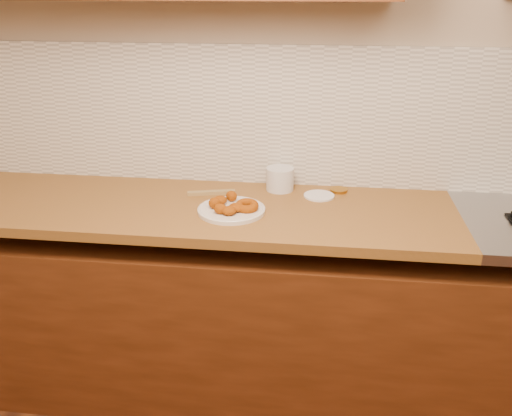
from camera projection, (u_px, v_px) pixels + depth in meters
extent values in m
cube|color=#B9A98C|center=(336.00, 82.00, 2.24)|extent=(4.00, 0.02, 2.70)
cube|color=#58270F|center=(324.00, 320.00, 2.33)|extent=(3.60, 0.60, 0.77)
cube|color=brown|center=(171.00, 208.00, 2.22)|extent=(2.30, 0.62, 0.04)
cube|color=silver|center=(334.00, 119.00, 2.29)|extent=(3.60, 0.02, 0.60)
cylinder|color=silver|center=(231.00, 210.00, 2.12)|extent=(0.27, 0.27, 0.02)
torus|color=#8F4F08|center=(247.00, 206.00, 2.10)|extent=(0.11, 0.11, 0.04)
ellipsoid|color=#8F4F08|center=(220.00, 200.00, 2.15)|extent=(0.08, 0.08, 0.03)
ellipsoid|color=#8F4F08|center=(215.00, 203.00, 2.11)|extent=(0.05, 0.04, 0.05)
ellipsoid|color=#8F4F08|center=(220.00, 209.00, 2.07)|extent=(0.05, 0.04, 0.04)
ellipsoid|color=#8F4F08|center=(229.00, 211.00, 2.06)|extent=(0.07, 0.07, 0.03)
ellipsoid|color=#8F4F08|center=(232.00, 196.00, 2.18)|extent=(0.06, 0.05, 0.04)
ellipsoid|color=#8F4F08|center=(236.00, 207.00, 2.09)|extent=(0.08, 0.08, 0.03)
cylinder|color=silver|center=(280.00, 179.00, 2.34)|extent=(0.15, 0.15, 0.10)
cylinder|color=white|center=(319.00, 196.00, 2.28)|extent=(0.13, 0.13, 0.01)
cylinder|color=#B17C23|center=(339.00, 190.00, 2.33)|extent=(0.10, 0.10, 0.01)
cube|color=olive|center=(211.00, 193.00, 2.30)|extent=(0.20, 0.07, 0.02)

